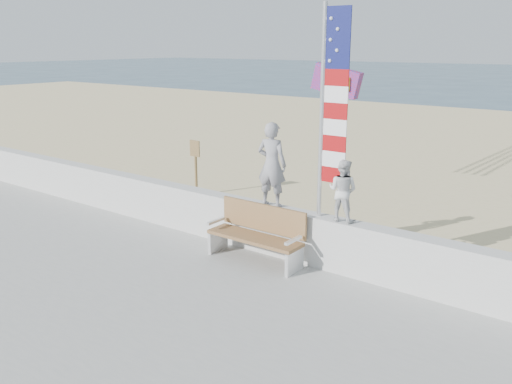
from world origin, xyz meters
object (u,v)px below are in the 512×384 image
child (343,190)px  flag (329,104)px  adult (272,165)px  bench (258,233)px

child → flag: flag is taller
child → flag: bearing=-2.7°
adult → flag: (1.12, -0.00, 1.14)m
bench → child: bearing=17.8°
adult → flag: flag is taller
child → bench: (-1.41, -0.45, -0.91)m
adult → child: (1.43, 0.00, -0.25)m
bench → flag: flag is taller
adult → bench: bearing=84.9°
child → flag: (-0.31, -0.00, 1.39)m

